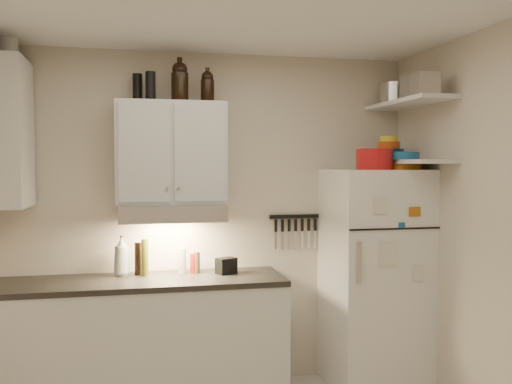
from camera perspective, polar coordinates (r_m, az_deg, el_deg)
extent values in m
cube|color=beige|center=(4.49, -4.80, -2.85)|extent=(3.20, 0.02, 2.60)
cube|color=silver|center=(4.32, -11.68, -14.78)|extent=(2.10, 0.60, 0.88)
cube|color=black|center=(4.21, -11.74, -8.80)|extent=(2.10, 0.62, 0.04)
cube|color=silver|center=(4.27, -8.52, 3.89)|extent=(0.80, 0.33, 0.75)
cube|color=silver|center=(4.21, -24.07, 5.40)|extent=(0.33, 0.55, 1.00)
cube|color=silver|center=(4.22, -8.42, -2.01)|extent=(0.76, 0.46, 0.12)
cube|color=white|center=(4.57, 11.76, -8.52)|extent=(0.70, 0.68, 1.70)
cube|color=silver|center=(4.47, 15.02, 8.59)|extent=(0.30, 0.95, 0.03)
cube|color=silver|center=(4.45, 14.94, 2.94)|extent=(0.30, 0.95, 0.03)
cube|color=black|center=(4.61, 3.90, -2.45)|extent=(0.42, 0.02, 0.03)
cylinder|color=#AA1314|center=(4.28, 11.74, 3.22)|extent=(0.27, 0.27, 0.15)
cube|color=#B26616|center=(4.40, 14.25, 2.69)|extent=(0.25, 0.28, 0.08)
cylinder|color=silver|center=(4.46, 11.85, 2.89)|extent=(0.08, 0.08, 0.11)
cylinder|color=silver|center=(4.80, 13.76, 9.46)|extent=(0.27, 0.27, 0.18)
cube|color=#AAAAAD|center=(4.44, 15.81, 10.08)|extent=(0.19, 0.17, 0.19)
cube|color=#AAAAAD|center=(4.15, 16.54, 10.31)|extent=(0.16, 0.16, 0.16)
cylinder|color=#185684|center=(4.61, 13.26, 3.68)|extent=(0.22, 0.22, 0.09)
cylinder|color=#B93F11|center=(4.53, 13.13, 4.57)|extent=(0.17, 0.17, 0.05)
cylinder|color=gold|center=(4.54, 13.14, 5.18)|extent=(0.14, 0.14, 0.04)
cylinder|color=#185684|center=(4.34, 14.60, 3.52)|extent=(0.24, 0.24, 0.06)
cylinder|color=black|center=(4.26, -10.51, 10.36)|extent=(0.08, 0.08, 0.21)
cylinder|color=black|center=(4.36, -11.77, 10.15)|extent=(0.09, 0.09, 0.21)
cylinder|color=silver|center=(4.35, -23.57, 13.16)|extent=(0.16, 0.16, 0.18)
imported|color=silver|center=(4.33, -13.29, -5.96)|extent=(0.17, 0.17, 0.34)
cylinder|color=brown|center=(4.35, -5.96, -7.02)|extent=(0.06, 0.06, 0.16)
cylinder|color=#535715|center=(4.28, -11.04, -6.44)|extent=(0.07, 0.07, 0.27)
cylinder|color=black|center=(4.34, -11.72, -6.54)|extent=(0.06, 0.06, 0.24)
cylinder|color=silver|center=(4.35, -7.41, -6.83)|extent=(0.08, 0.08, 0.19)
cylinder|color=#AA1314|center=(4.36, -6.13, -7.07)|extent=(0.08, 0.08, 0.15)
cube|color=black|center=(4.31, -3.00, -7.38)|extent=(0.17, 0.15, 0.12)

